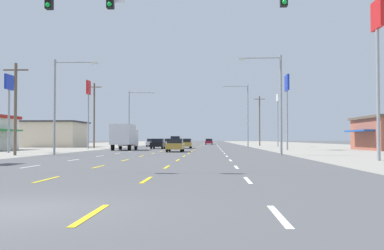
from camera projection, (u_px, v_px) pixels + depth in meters
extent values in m
plane|color=#4C4C4F|center=(187.00, 148.00, 75.34)|extent=(572.00, 572.00, 0.00)
cube|color=gray|center=(34.00, 148.00, 76.37)|extent=(28.00, 440.00, 0.01)
cube|color=gray|center=(343.00, 148.00, 74.31)|extent=(28.00, 440.00, 0.01)
cube|color=white|center=(30.00, 167.00, 24.12)|extent=(0.14, 2.60, 0.01)
cube|color=white|center=(73.00, 160.00, 31.62)|extent=(0.14, 2.60, 0.01)
cube|color=white|center=(100.00, 156.00, 39.11)|extent=(0.14, 2.60, 0.01)
cube|color=white|center=(118.00, 153.00, 46.60)|extent=(0.14, 2.60, 0.01)
cube|color=white|center=(131.00, 151.00, 54.09)|extent=(0.14, 2.60, 0.01)
cube|color=white|center=(141.00, 150.00, 61.58)|extent=(0.14, 2.60, 0.01)
cube|color=white|center=(148.00, 149.00, 69.07)|extent=(0.14, 2.60, 0.01)
cube|color=white|center=(155.00, 148.00, 76.56)|extent=(0.14, 2.60, 0.01)
cube|color=white|center=(160.00, 147.00, 84.05)|extent=(0.14, 2.60, 0.01)
cube|color=white|center=(164.00, 146.00, 91.54)|extent=(0.14, 2.60, 0.01)
cube|color=white|center=(168.00, 146.00, 99.03)|extent=(0.14, 2.60, 0.01)
cube|color=white|center=(171.00, 145.00, 106.52)|extent=(0.14, 2.60, 0.01)
cube|color=white|center=(173.00, 145.00, 114.01)|extent=(0.14, 2.60, 0.01)
cube|color=white|center=(176.00, 144.00, 121.50)|extent=(0.14, 2.60, 0.01)
cube|color=white|center=(178.00, 144.00, 128.99)|extent=(0.14, 2.60, 0.01)
cube|color=white|center=(180.00, 144.00, 136.48)|extent=(0.14, 2.60, 0.01)
cube|color=white|center=(181.00, 144.00, 143.97)|extent=(0.14, 2.60, 0.01)
cube|color=white|center=(183.00, 143.00, 151.46)|extent=(0.14, 2.60, 0.01)
cube|color=white|center=(184.00, 143.00, 158.95)|extent=(0.14, 2.60, 0.01)
cube|color=white|center=(185.00, 143.00, 166.44)|extent=(0.14, 2.60, 0.01)
cube|color=white|center=(187.00, 143.00, 173.93)|extent=(0.14, 2.60, 0.01)
cube|color=white|center=(188.00, 143.00, 181.42)|extent=(0.14, 2.60, 0.01)
cube|color=white|center=(189.00, 142.00, 188.91)|extent=(0.14, 2.60, 0.01)
cube|color=white|center=(189.00, 142.00, 196.40)|extent=(0.14, 2.60, 0.01)
cube|color=white|center=(190.00, 142.00, 203.89)|extent=(0.14, 2.60, 0.01)
cube|color=white|center=(191.00, 142.00, 211.38)|extent=(0.14, 2.60, 0.01)
cube|color=white|center=(192.00, 142.00, 218.87)|extent=(0.14, 2.60, 0.01)
cube|color=white|center=(192.00, 142.00, 226.36)|extent=(0.14, 2.60, 0.01)
cube|color=yellow|center=(47.00, 180.00, 16.49)|extent=(0.14, 2.60, 0.01)
cube|color=yellow|center=(98.00, 167.00, 23.98)|extent=(0.14, 2.60, 0.01)
cube|color=yellow|center=(125.00, 160.00, 31.47)|extent=(0.14, 2.60, 0.01)
cube|color=yellow|center=(142.00, 156.00, 38.96)|extent=(0.14, 2.60, 0.01)
cube|color=yellow|center=(153.00, 153.00, 46.45)|extent=(0.14, 2.60, 0.01)
cube|color=yellow|center=(161.00, 151.00, 53.94)|extent=(0.14, 2.60, 0.01)
cube|color=yellow|center=(167.00, 150.00, 61.43)|extent=(0.14, 2.60, 0.01)
cube|color=yellow|center=(172.00, 149.00, 68.92)|extent=(0.14, 2.60, 0.01)
cube|color=yellow|center=(176.00, 148.00, 76.41)|extent=(0.14, 2.60, 0.01)
cube|color=yellow|center=(179.00, 147.00, 83.90)|extent=(0.14, 2.60, 0.01)
cube|color=yellow|center=(182.00, 146.00, 91.39)|extent=(0.14, 2.60, 0.01)
cube|color=yellow|center=(184.00, 146.00, 98.88)|extent=(0.14, 2.60, 0.01)
cube|color=yellow|center=(186.00, 145.00, 106.37)|extent=(0.14, 2.60, 0.01)
cube|color=yellow|center=(188.00, 145.00, 113.86)|extent=(0.14, 2.60, 0.01)
cube|color=yellow|center=(189.00, 144.00, 121.35)|extent=(0.14, 2.60, 0.01)
cube|color=yellow|center=(191.00, 144.00, 128.84)|extent=(0.14, 2.60, 0.01)
cube|color=yellow|center=(192.00, 144.00, 136.33)|extent=(0.14, 2.60, 0.01)
cube|color=yellow|center=(193.00, 144.00, 143.82)|extent=(0.14, 2.60, 0.01)
cube|color=yellow|center=(194.00, 143.00, 151.31)|extent=(0.14, 2.60, 0.01)
cube|color=yellow|center=(195.00, 143.00, 158.80)|extent=(0.14, 2.60, 0.01)
cube|color=yellow|center=(195.00, 143.00, 166.29)|extent=(0.14, 2.60, 0.01)
cube|color=yellow|center=(196.00, 143.00, 173.78)|extent=(0.14, 2.60, 0.01)
cube|color=yellow|center=(197.00, 143.00, 181.27)|extent=(0.14, 2.60, 0.01)
cube|color=yellow|center=(197.00, 142.00, 188.76)|extent=(0.14, 2.60, 0.01)
cube|color=yellow|center=(198.00, 142.00, 196.25)|extent=(0.14, 2.60, 0.01)
cube|color=yellow|center=(198.00, 142.00, 203.74)|extent=(0.14, 2.60, 0.01)
cube|color=yellow|center=(199.00, 142.00, 211.24)|extent=(0.14, 2.60, 0.01)
cube|color=yellow|center=(199.00, 142.00, 218.73)|extent=(0.14, 2.60, 0.01)
cube|color=yellow|center=(200.00, 142.00, 226.22)|extent=(0.14, 2.60, 0.01)
cube|color=yellow|center=(91.00, 215.00, 8.85)|extent=(0.14, 2.60, 0.01)
cube|color=yellow|center=(146.00, 180.00, 16.34)|extent=(0.14, 2.60, 0.01)
cube|color=yellow|center=(167.00, 167.00, 23.83)|extent=(0.14, 2.60, 0.01)
cube|color=yellow|center=(178.00, 160.00, 31.32)|extent=(0.14, 2.60, 0.01)
cube|color=yellow|center=(184.00, 156.00, 38.81)|extent=(0.14, 2.60, 0.01)
cube|color=yellow|center=(189.00, 153.00, 46.30)|extent=(0.14, 2.60, 0.01)
cube|color=yellow|center=(192.00, 151.00, 53.79)|extent=(0.14, 2.60, 0.01)
cube|color=yellow|center=(194.00, 150.00, 61.28)|extent=(0.14, 2.60, 0.01)
cube|color=yellow|center=(196.00, 149.00, 68.77)|extent=(0.14, 2.60, 0.01)
cube|color=yellow|center=(198.00, 148.00, 76.27)|extent=(0.14, 2.60, 0.01)
cube|color=yellow|center=(199.00, 147.00, 83.76)|extent=(0.14, 2.60, 0.01)
cube|color=yellow|center=(200.00, 146.00, 91.25)|extent=(0.14, 2.60, 0.01)
cube|color=yellow|center=(201.00, 146.00, 98.74)|extent=(0.14, 2.60, 0.01)
cube|color=yellow|center=(202.00, 145.00, 106.23)|extent=(0.14, 2.60, 0.01)
cube|color=yellow|center=(202.00, 145.00, 113.72)|extent=(0.14, 2.60, 0.01)
cube|color=yellow|center=(203.00, 144.00, 121.21)|extent=(0.14, 2.60, 0.01)
cube|color=yellow|center=(203.00, 144.00, 128.70)|extent=(0.14, 2.60, 0.01)
cube|color=yellow|center=(204.00, 144.00, 136.19)|extent=(0.14, 2.60, 0.01)
cube|color=yellow|center=(204.00, 144.00, 143.68)|extent=(0.14, 2.60, 0.01)
cube|color=yellow|center=(205.00, 143.00, 151.17)|extent=(0.14, 2.60, 0.01)
cube|color=yellow|center=(205.00, 143.00, 158.66)|extent=(0.14, 2.60, 0.01)
cube|color=yellow|center=(205.00, 143.00, 166.15)|extent=(0.14, 2.60, 0.01)
cube|color=yellow|center=(206.00, 143.00, 173.64)|extent=(0.14, 2.60, 0.01)
cube|color=yellow|center=(206.00, 143.00, 181.13)|extent=(0.14, 2.60, 0.01)
cube|color=yellow|center=(206.00, 142.00, 188.62)|extent=(0.14, 2.60, 0.01)
cube|color=yellow|center=(206.00, 142.00, 196.11)|extent=(0.14, 2.60, 0.01)
cube|color=yellow|center=(206.00, 142.00, 203.60)|extent=(0.14, 2.60, 0.01)
cube|color=yellow|center=(207.00, 142.00, 211.09)|extent=(0.14, 2.60, 0.01)
cube|color=yellow|center=(207.00, 142.00, 218.58)|extent=(0.14, 2.60, 0.01)
cube|color=yellow|center=(207.00, 142.00, 226.07)|extent=(0.14, 2.60, 0.01)
cube|color=white|center=(279.00, 216.00, 8.71)|extent=(0.14, 2.60, 0.01)
cube|color=white|center=(248.00, 180.00, 16.20)|extent=(0.14, 2.60, 0.01)
cube|color=white|center=(236.00, 167.00, 23.69)|extent=(0.14, 2.60, 0.01)
cube|color=white|center=(230.00, 160.00, 31.18)|extent=(0.14, 2.60, 0.01)
cube|color=white|center=(227.00, 156.00, 38.67)|extent=(0.14, 2.60, 0.01)
cube|color=white|center=(224.00, 153.00, 46.16)|extent=(0.14, 2.60, 0.01)
cube|color=white|center=(223.00, 151.00, 53.65)|extent=(0.14, 2.60, 0.01)
cube|color=white|center=(221.00, 150.00, 61.14)|extent=(0.14, 2.60, 0.01)
cube|color=white|center=(220.00, 149.00, 68.63)|extent=(0.14, 2.60, 0.01)
cube|color=white|center=(219.00, 148.00, 76.12)|extent=(0.14, 2.60, 0.01)
cube|color=white|center=(219.00, 147.00, 83.61)|extent=(0.14, 2.60, 0.01)
cube|color=white|center=(218.00, 146.00, 91.10)|extent=(0.14, 2.60, 0.01)
cube|color=white|center=(218.00, 146.00, 98.59)|extent=(0.14, 2.60, 0.01)
cube|color=white|center=(217.00, 145.00, 106.08)|extent=(0.14, 2.60, 0.01)
cube|color=white|center=(217.00, 145.00, 113.57)|extent=(0.14, 2.60, 0.01)
cube|color=white|center=(217.00, 144.00, 121.06)|extent=(0.14, 2.60, 0.01)
cube|color=white|center=(216.00, 144.00, 128.55)|extent=(0.14, 2.60, 0.01)
cube|color=white|center=(216.00, 144.00, 136.04)|extent=(0.14, 2.60, 0.01)
cube|color=white|center=(216.00, 144.00, 143.53)|extent=(0.14, 2.60, 0.01)
cube|color=white|center=(216.00, 143.00, 151.02)|extent=(0.14, 2.60, 0.01)
cube|color=white|center=(215.00, 143.00, 158.51)|extent=(0.14, 2.60, 0.01)
cube|color=white|center=(215.00, 143.00, 166.00)|extent=(0.14, 2.60, 0.01)
cube|color=white|center=(215.00, 143.00, 173.49)|extent=(0.14, 2.60, 0.01)
cube|color=white|center=(215.00, 143.00, 180.98)|extent=(0.14, 2.60, 0.01)
cube|color=white|center=(215.00, 142.00, 188.47)|extent=(0.14, 2.60, 0.01)
cube|color=white|center=(215.00, 142.00, 195.96)|extent=(0.14, 2.60, 0.01)
cube|color=white|center=(215.00, 142.00, 203.45)|extent=(0.14, 2.60, 0.01)
cube|color=white|center=(214.00, 142.00, 210.94)|extent=(0.14, 2.60, 0.01)
cube|color=white|center=(214.00, 142.00, 218.43)|extent=(0.14, 2.60, 0.01)
cube|color=white|center=(214.00, 142.00, 225.92)|extent=(0.14, 2.60, 0.01)
sphere|color=green|center=(48.00, 5.00, 20.50)|extent=(0.20, 0.20, 0.20)
sphere|color=green|center=(109.00, 4.00, 20.39)|extent=(0.20, 0.20, 0.20)
sphere|color=green|center=(284.00, 2.00, 20.08)|extent=(0.20, 0.20, 0.20)
cube|color=#B28C33|center=(175.00, 146.00, 51.79)|extent=(1.80, 4.50, 0.62)
cube|color=black|center=(175.00, 141.00, 51.70)|extent=(1.62, 2.10, 0.52)
cylinder|color=black|center=(169.00, 149.00, 53.36)|extent=(0.22, 0.64, 0.64)
cylinder|color=black|center=(183.00, 149.00, 53.29)|extent=(0.22, 0.64, 0.64)
cylinder|color=black|center=(167.00, 149.00, 50.26)|extent=(0.22, 0.64, 0.64)
cylinder|color=black|center=(181.00, 149.00, 50.20)|extent=(0.22, 0.64, 0.64)
cube|color=white|center=(128.00, 138.00, 62.41)|extent=(2.40, 1.90, 2.10)
cube|color=silver|center=(123.00, 134.00, 58.73)|extent=(2.40, 5.10, 2.50)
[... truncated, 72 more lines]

